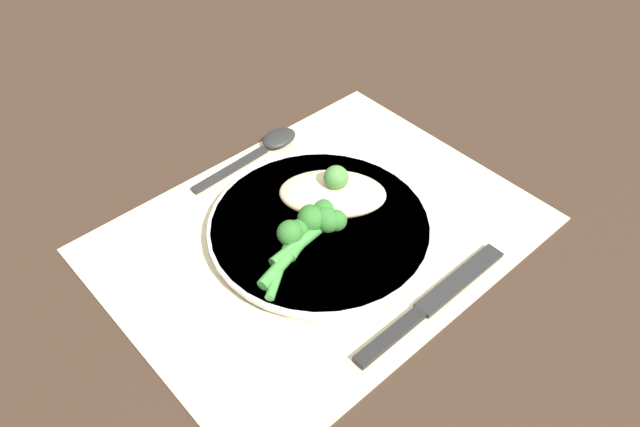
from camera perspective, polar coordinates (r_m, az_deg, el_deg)
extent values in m
plane|color=#332319|center=(0.69, 0.00, -1.94)|extent=(3.00, 3.00, 0.00)
cube|color=beige|center=(0.69, 0.00, -1.83)|extent=(0.46, 0.35, 0.00)
cylinder|color=silver|center=(0.68, 0.00, -1.31)|extent=(0.24, 0.24, 0.01)
cylinder|color=silver|center=(0.68, 0.00, -1.07)|extent=(0.25, 0.25, 0.01)
ellipsoid|color=beige|center=(0.69, 1.17, 1.83)|extent=(0.14, 0.14, 0.03)
sphere|color=#477F38|center=(0.68, 1.47, 3.28)|extent=(0.03, 0.03, 0.03)
cylinder|color=#3D8E38|center=(0.67, -0.64, -1.28)|extent=(0.10, 0.05, 0.01)
sphere|color=#2D6B28|center=(0.70, 1.10, 1.71)|extent=(0.02, 0.02, 0.02)
sphere|color=#2D6B28|center=(0.70, 2.11, 2.01)|extent=(0.03, 0.03, 0.03)
sphere|color=#2D6B28|center=(0.70, 0.61, 2.38)|extent=(0.02, 0.02, 0.02)
cylinder|color=#3D8E38|center=(0.65, -1.89, -2.72)|extent=(0.08, 0.02, 0.01)
sphere|color=#2D6B28|center=(0.66, 0.38, -0.47)|extent=(0.03, 0.03, 0.03)
sphere|color=#2D6B28|center=(0.67, 1.48, -0.62)|extent=(0.02, 0.02, 0.02)
sphere|color=#2D6B28|center=(0.67, 0.20, 0.31)|extent=(0.03, 0.03, 0.03)
cylinder|color=#3D8E38|center=(0.64, -2.82, -3.83)|extent=(0.09, 0.04, 0.01)
sphere|color=#2D6B28|center=(0.66, -0.53, -0.74)|extent=(0.03, 0.03, 0.03)
sphere|color=#2D6B28|center=(0.66, 0.57, -0.77)|extent=(0.03, 0.03, 0.03)
sphere|color=#2D6B28|center=(0.67, -0.88, -0.15)|extent=(0.03, 0.03, 0.03)
cylinder|color=#3D8E38|center=(0.63, -3.67, -4.92)|extent=(0.07, 0.05, 0.01)
sphere|color=#2D6B28|center=(0.65, -2.80, -1.77)|extent=(0.03, 0.03, 0.03)
sphere|color=#2D6B28|center=(0.66, -1.77, -1.58)|extent=(0.02, 0.02, 0.02)
cube|color=black|center=(0.66, 12.70, -5.88)|extent=(0.12, 0.02, 0.00)
cube|color=black|center=(0.60, 6.46, -11.12)|extent=(0.09, 0.01, 0.01)
cube|color=black|center=(0.77, -8.17, 4.05)|extent=(0.11, 0.02, 0.00)
ellipsoid|color=black|center=(0.81, -3.77, 6.90)|extent=(0.05, 0.04, 0.01)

